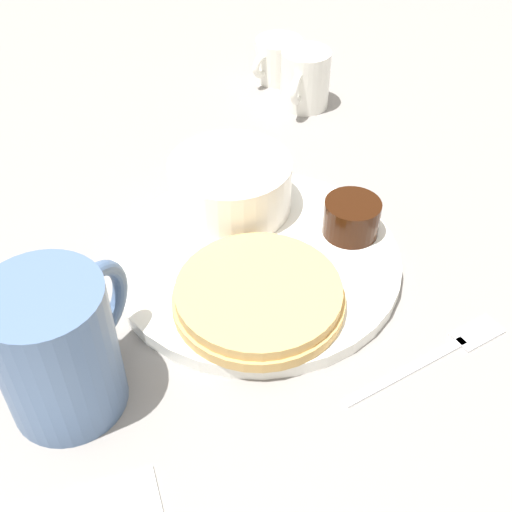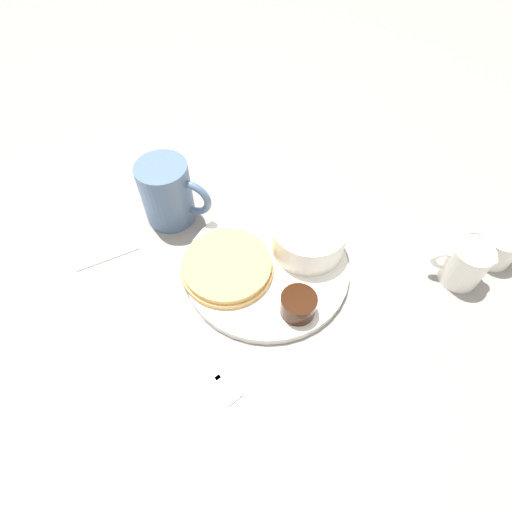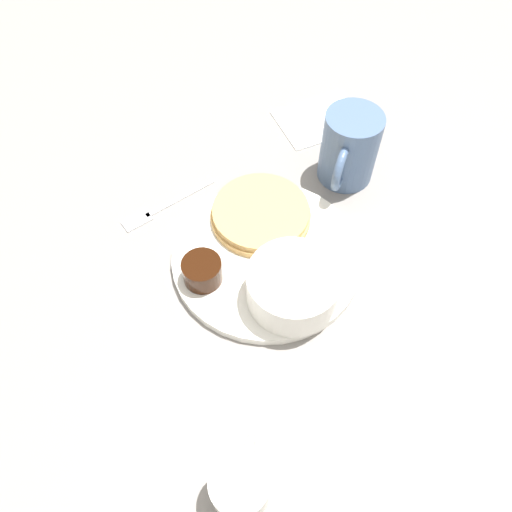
{
  "view_description": "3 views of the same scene",
  "coord_description": "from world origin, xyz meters",
  "px_view_note": "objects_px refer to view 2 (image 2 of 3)",
  "views": [
    {
      "loc": [
        -0.09,
        -0.38,
        0.36
      ],
      "look_at": [
        -0.0,
        -0.01,
        0.02
      ],
      "focal_mm": 45.0,
      "sensor_mm": 36.0,
      "label": 1
    },
    {
      "loc": [
        0.3,
        -0.14,
        0.48
      ],
      "look_at": [
        -0.01,
        -0.01,
        0.03
      ],
      "focal_mm": 28.0,
      "sensor_mm": 36.0,
      "label": 2
    },
    {
      "loc": [
        0.13,
        0.32,
        0.52
      ],
      "look_at": [
        0.02,
        0.01,
        0.03
      ],
      "focal_mm": 35.0,
      "sensor_mm": 36.0,
      "label": 3
    }
  ],
  "objects_px": {
    "creamer_pitcher_near": "(465,264)",
    "creamer_pitcher_far": "(496,247)",
    "fork": "(210,367)",
    "plate": "(266,267)",
    "bowl": "(308,236)",
    "coffee_mug": "(168,193)"
  },
  "relations": [
    {
      "from": "coffee_mug",
      "to": "creamer_pitcher_near",
      "type": "height_order",
      "value": "coffee_mug"
    },
    {
      "from": "bowl",
      "to": "creamer_pitcher_near",
      "type": "height_order",
      "value": "creamer_pitcher_near"
    },
    {
      "from": "fork",
      "to": "plate",
      "type": "bearing_deg",
      "value": 132.07
    },
    {
      "from": "creamer_pitcher_near",
      "to": "plate",
      "type": "bearing_deg",
      "value": -114.87
    },
    {
      "from": "plate",
      "to": "fork",
      "type": "distance_m",
      "value": 0.16
    },
    {
      "from": "plate",
      "to": "creamer_pitcher_far",
      "type": "xyz_separation_m",
      "value": [
        0.1,
        0.31,
        0.02
      ]
    },
    {
      "from": "plate",
      "to": "coffee_mug",
      "type": "height_order",
      "value": "coffee_mug"
    },
    {
      "from": "plate",
      "to": "bowl",
      "type": "xyz_separation_m",
      "value": [
        -0.01,
        0.07,
        0.03
      ]
    },
    {
      "from": "fork",
      "to": "bowl",
      "type": "bearing_deg",
      "value": 121.76
    },
    {
      "from": "plate",
      "to": "bowl",
      "type": "distance_m",
      "value": 0.07
    },
    {
      "from": "creamer_pitcher_near",
      "to": "creamer_pitcher_far",
      "type": "relative_size",
      "value": 1.03
    },
    {
      "from": "plate",
      "to": "creamer_pitcher_near",
      "type": "relative_size",
      "value": 3.3
    },
    {
      "from": "bowl",
      "to": "creamer_pitcher_near",
      "type": "distance_m",
      "value": 0.22
    },
    {
      "from": "fork",
      "to": "creamer_pitcher_far",
      "type": "bearing_deg",
      "value": 90.97
    },
    {
      "from": "creamer_pitcher_far",
      "to": "fork",
      "type": "xyz_separation_m",
      "value": [
        0.01,
        -0.44,
        -0.02
      ]
    },
    {
      "from": "bowl",
      "to": "creamer_pitcher_far",
      "type": "bearing_deg",
      "value": 66.18
    },
    {
      "from": "creamer_pitcher_near",
      "to": "fork",
      "type": "bearing_deg",
      "value": -90.65
    },
    {
      "from": "plate",
      "to": "bowl",
      "type": "relative_size",
      "value": 2.22
    },
    {
      "from": "coffee_mug",
      "to": "fork",
      "type": "bearing_deg",
      "value": -5.19
    },
    {
      "from": "bowl",
      "to": "creamer_pitcher_far",
      "type": "relative_size",
      "value": 1.53
    },
    {
      "from": "bowl",
      "to": "creamer_pitcher_near",
      "type": "bearing_deg",
      "value": 55.9
    },
    {
      "from": "plate",
      "to": "fork",
      "type": "relative_size",
      "value": 1.71
    }
  ]
}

